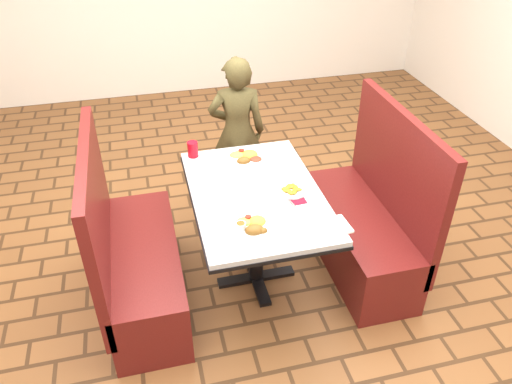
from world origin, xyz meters
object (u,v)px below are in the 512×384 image
booth_bench_left (136,263)px  red_tumbler (193,149)px  plantain_plate (292,190)px  dining_table (256,204)px  diner_person (237,132)px  near_dinner_plate (253,224)px  booth_bench_right (365,225)px  far_dinner_plate (246,156)px

booth_bench_left → red_tumbler: bearing=48.5°
booth_bench_left → plantain_plate: 1.11m
booth_bench_left → dining_table: bearing=0.0°
diner_person → near_dinner_plate: (-0.21, -1.39, 0.15)m
booth_bench_left → plantain_plate: (1.02, -0.05, 0.43)m
booth_bench_right → far_dinner_plate: bearing=151.9°
red_tumbler → near_dinner_plate: bearing=-76.3°
booth_bench_right → far_dinner_plate: 0.98m
booth_bench_right → plantain_plate: size_ratio=6.24×
dining_table → diner_person: bearing=84.4°
booth_bench_right → diner_person: bearing=123.8°
diner_person → red_tumbler: (-0.42, -0.50, 0.17)m
booth_bench_right → diner_person: 1.29m
booth_bench_right → booth_bench_left: bearing=180.0°
booth_bench_left → near_dinner_plate: size_ratio=4.82×
booth_bench_right → red_tumbler: 1.33m
booth_bench_left → far_dinner_plate: 1.03m
diner_person → plantain_plate: 1.10m
booth_bench_right → plantain_plate: bearing=-175.0°
booth_bench_left → red_tumbler: booth_bench_left is taller
near_dinner_plate → far_dinner_plate: size_ratio=0.89×
plantain_plate → red_tumbler: bearing=132.4°
booth_bench_left → near_dinner_plate: 0.90m
plantain_plate → far_dinner_plate: bearing=112.1°
diner_person → red_tumbler: diner_person is taller
diner_person → red_tumbler: 0.68m
diner_person → far_dinner_plate: bearing=92.1°
booth_bench_left → booth_bench_right: size_ratio=1.00×
booth_bench_left → booth_bench_right: (1.60, 0.00, 0.00)m
dining_table → booth_bench_right: bearing=0.0°
dining_table → plantain_plate: bearing=-12.9°
dining_table → diner_person: size_ratio=0.96×
dining_table → far_dinner_plate: size_ratio=4.31×
booth_bench_left → red_tumbler: (0.48, 0.54, 0.48)m
far_dinner_plate → red_tumbler: red_tumbler is taller
booth_bench_left → plantain_plate: size_ratio=6.24×
dining_table → booth_bench_right: (0.80, 0.00, -0.32)m
dining_table → red_tumbler: red_tumbler is taller
far_dinner_plate → diner_person: bearing=83.7°
booth_bench_right → red_tumbler: size_ratio=10.86×
booth_bench_left → diner_person: 1.41m
diner_person → far_dinner_plate: diner_person is taller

